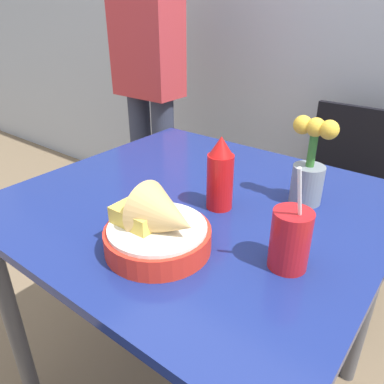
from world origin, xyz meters
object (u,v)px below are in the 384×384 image
Objects in this scene: chair_far_window at (345,191)px; drink_cup at (290,241)px; food_basket at (160,229)px; person_standing at (148,59)px; flower_vase at (310,167)px; ketchup_bottle at (219,175)px.

drink_cup is at bearing -81.37° from chair_far_window.
person_standing reaches higher than food_basket.
flower_vase is at bearing 68.55° from food_basket.
ketchup_bottle is 0.83× the size of drink_cup.
flower_vase is (0.15, 0.39, 0.05)m from food_basket.
person_standing is at bearing 143.26° from ketchup_bottle.
person_standing is (-0.82, 0.62, 0.14)m from ketchup_bottle.
food_basket is 0.99× the size of drink_cup.
flower_vase is (0.07, -0.69, 0.36)m from chair_far_window.
ketchup_bottle is 0.11× the size of person_standing.
food_basket is 1.20m from person_standing.
person_standing reaches higher than flower_vase.
ketchup_bottle reaches higher than chair_far_window.
drink_cup is 0.29m from flower_vase.
drink_cup is 0.13× the size of person_standing.
food_basket is at bearing -45.39° from person_standing.
chair_far_window is 3.78× the size of food_basket.
ketchup_bottle is (-0.01, 0.23, 0.04)m from food_basket.
ketchup_bottle is at bearing -96.43° from chair_far_window.
drink_cup is at bearing 26.13° from food_basket.
chair_far_window is 4.50× the size of ketchup_bottle.
food_basket is 0.26m from drink_cup.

